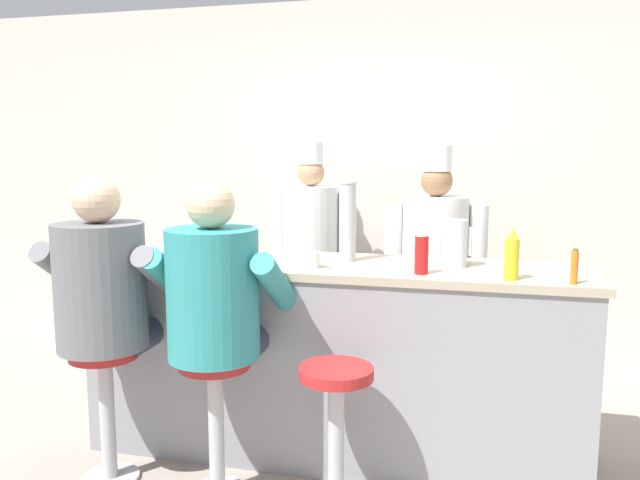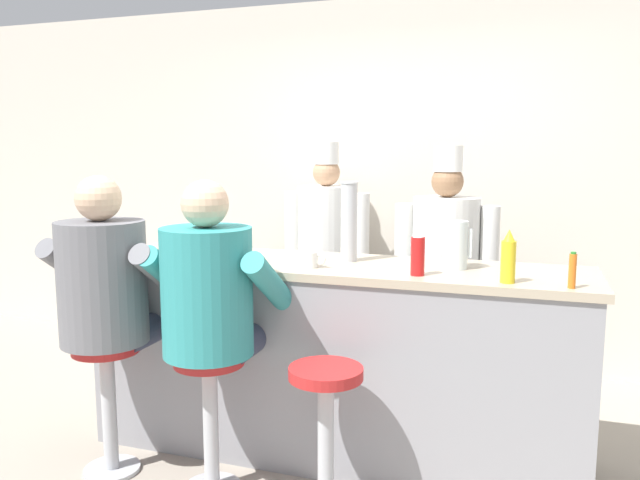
# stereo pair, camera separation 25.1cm
# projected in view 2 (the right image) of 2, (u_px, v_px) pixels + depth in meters

# --- Properties ---
(wall_back) EXTENTS (10.00, 0.06, 2.70)m
(wall_back) POSITION_uv_depth(u_px,v_px,m) (398.00, 183.00, 4.68)
(wall_back) COLOR beige
(wall_back) RESTS_ON ground_plane
(diner_counter) EXTENTS (2.57, 0.65, 1.02)m
(diner_counter) POSITION_uv_depth(u_px,v_px,m) (332.00, 359.00, 3.27)
(diner_counter) COLOR gray
(diner_counter) RESTS_ON ground_plane
(ketchup_bottle_red) EXTENTS (0.06, 0.06, 0.23)m
(ketchup_bottle_red) POSITION_uv_depth(u_px,v_px,m) (418.00, 252.00, 2.86)
(ketchup_bottle_red) COLOR red
(ketchup_bottle_red) RESTS_ON diner_counter
(mustard_bottle_yellow) EXTENTS (0.06, 0.06, 0.23)m
(mustard_bottle_yellow) POSITION_uv_depth(u_px,v_px,m) (508.00, 258.00, 2.70)
(mustard_bottle_yellow) COLOR yellow
(mustard_bottle_yellow) RESTS_ON diner_counter
(hot_sauce_bottle_orange) EXTENTS (0.03, 0.03, 0.15)m
(hot_sauce_bottle_orange) POSITION_uv_depth(u_px,v_px,m) (572.00, 271.00, 2.59)
(hot_sauce_bottle_orange) COLOR orange
(hot_sauce_bottle_orange) RESTS_ON diner_counter
(water_pitcher_clear) EXTENTS (0.14, 0.12, 0.23)m
(water_pitcher_clear) POSITION_uv_depth(u_px,v_px,m) (455.00, 245.00, 3.02)
(water_pitcher_clear) COLOR silver
(water_pitcher_clear) RESTS_ON diner_counter
(breakfast_plate) EXTENTS (0.22, 0.22, 0.04)m
(breakfast_plate) POSITION_uv_depth(u_px,v_px,m) (222.00, 257.00, 3.29)
(breakfast_plate) COLOR white
(breakfast_plate) RESTS_ON diner_counter
(cereal_bowl) EXTENTS (0.13, 0.13, 0.05)m
(cereal_bowl) POSITION_uv_depth(u_px,v_px,m) (132.00, 250.00, 3.46)
(cereal_bowl) COLOR #4C7FB7
(cereal_bowl) RESTS_ON diner_counter
(coffee_mug_white) EXTENTS (0.12, 0.08, 0.08)m
(coffee_mug_white) POSITION_uv_depth(u_px,v_px,m) (311.00, 260.00, 3.06)
(coffee_mug_white) COLOR white
(coffee_mug_white) RESTS_ON diner_counter
(cup_stack_steel) EXTENTS (0.09, 0.09, 0.41)m
(cup_stack_steel) POSITION_uv_depth(u_px,v_px,m) (349.00, 222.00, 3.22)
(cup_stack_steel) COLOR #B7BABF
(cup_stack_steel) RESTS_ON diner_counter
(diner_seated_grey) EXTENTS (0.64, 0.63, 1.48)m
(diner_seated_grey) POSITION_uv_depth(u_px,v_px,m) (108.00, 289.00, 3.03)
(diner_seated_grey) COLOR #B2B5BA
(diner_seated_grey) RESTS_ON ground_plane
(diner_seated_teal) EXTENTS (0.63, 0.62, 1.47)m
(diner_seated_teal) POSITION_uv_depth(u_px,v_px,m) (211.00, 299.00, 2.85)
(diner_seated_teal) COLOR #B2B5BA
(diner_seated_teal) RESTS_ON ground_plane
(empty_stool_round) EXTENTS (0.32, 0.32, 0.67)m
(empty_stool_round) POSITION_uv_depth(u_px,v_px,m) (326.00, 416.00, 2.71)
(empty_stool_round) COLOR #B2B5BA
(empty_stool_round) RESTS_ON ground_plane
(cook_in_whites_near) EXTENTS (0.65, 0.41, 1.65)m
(cook_in_whites_near) POSITION_uv_depth(u_px,v_px,m) (326.00, 245.00, 4.58)
(cook_in_whites_near) COLOR #232328
(cook_in_whites_near) RESTS_ON ground_plane
(cook_in_whites_far) EXTENTS (0.63, 0.41, 1.62)m
(cook_in_whites_far) POSITION_uv_depth(u_px,v_px,m) (445.00, 266.00, 3.84)
(cook_in_whites_far) COLOR #232328
(cook_in_whites_far) RESTS_ON ground_plane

